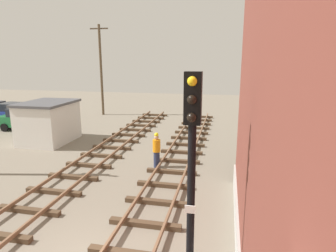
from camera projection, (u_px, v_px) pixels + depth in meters
The scene contains 6 objects.
signal_mast at pixel (192, 164), 6.29m from camera, with size 0.36×0.40×5.32m.
control_hut at pixel (48, 122), 19.57m from camera, with size 3.00×3.80×2.76m.
parked_car_green at pixel (26, 119), 23.05m from camera, with size 4.20×2.04×1.76m.
parked_car_blue at pixel (15, 113), 25.53m from camera, with size 4.20×2.04×1.76m.
utility_pole_far at pixel (101, 69), 28.39m from camera, with size 1.80×0.24×8.74m.
track_worker_foreground at pixel (157, 150), 15.03m from camera, with size 0.40×0.40×1.87m.
Camera 1 is at (3.46, -6.10, 5.58)m, focal length 30.98 mm.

